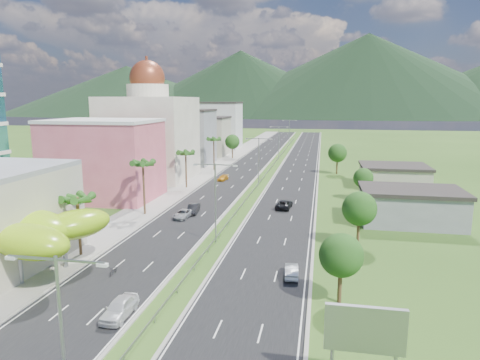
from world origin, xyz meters
The scene contains 36 objects.
ground centered at (0.00, 0.00, 0.00)m, with size 500.00×500.00×0.00m, color #2D5119.
road_left centered at (-7.50, 90.00, 0.02)m, with size 11.00×260.00×0.04m, color black.
road_right centered at (7.50, 90.00, 0.02)m, with size 11.00×260.00×0.04m, color black.
sidewalk_left centered at (-17.00, 90.00, 0.06)m, with size 7.00×260.00×0.12m, color gray.
median_guardrail centered at (0.00, 71.99, 0.62)m, with size 0.10×216.06×0.76m.
streetlight_median_a centered at (0.00, -25.00, 6.75)m, with size 6.04×0.25×11.00m.
streetlight_median_b centered at (0.00, 10.00, 6.75)m, with size 6.04×0.25×11.00m.
streetlight_median_c centered at (0.00, 50.00, 6.75)m, with size 6.04×0.25×11.00m.
streetlight_median_d centered at (0.00, 95.00, 6.75)m, with size 6.04×0.25×11.00m.
streetlight_median_e centered at (0.00, 140.00, 6.75)m, with size 6.04×0.25×11.00m.
lime_canopy centered at (-20.00, -4.00, 4.99)m, with size 18.00×15.00×7.40m.
pink_shophouse centered at (-28.00, 32.00, 7.50)m, with size 20.00×15.00×15.00m, color #C95264.
domed_building centered at (-28.00, 55.00, 11.35)m, with size 20.00×20.00×28.70m.
midrise_grey centered at (-27.00, 80.00, 8.00)m, with size 16.00×15.00×16.00m, color gray.
midrise_beige centered at (-27.00, 102.00, 6.50)m, with size 16.00×15.00×13.00m, color #A8A08A.
midrise_white centered at (-27.00, 125.00, 9.00)m, with size 16.00×15.00×18.00m, color silver.
billboard centered at (17.00, -18.00, 4.42)m, with size 5.20×0.35×6.20m.
shed_near centered at (28.00, 25.00, 2.50)m, with size 15.00×10.00×5.00m, color gray.
shed_far centered at (30.00, 55.00, 2.20)m, with size 14.00×12.00×4.40m, color #A8A08A.
palm_tree_b centered at (-15.50, 2.00, 7.06)m, with size 3.60×3.60×8.10m.
palm_tree_c centered at (-15.50, 22.00, 8.50)m, with size 3.60×3.60×9.60m.
palm_tree_d centered at (-15.50, 45.00, 7.54)m, with size 3.60×3.60×8.60m.
palm_tree_e centered at (-15.50, 70.00, 8.31)m, with size 3.60×3.60×9.40m.
leafy_tree_lfar centered at (-15.50, 95.00, 5.58)m, with size 4.90×4.90×8.05m.
leafy_tree_ra centered at (16.00, -5.00, 4.78)m, with size 4.20×4.20×6.90m.
leafy_tree_rb centered at (19.00, 12.00, 5.18)m, with size 4.55×4.55×7.47m.
leafy_tree_rc centered at (22.00, 40.00, 4.37)m, with size 3.85×3.85×6.33m.
leafy_tree_rd centered at (18.00, 70.00, 5.58)m, with size 4.90×4.90×8.05m.
mountain_ridge centered at (60.00, 450.00, 0.00)m, with size 860.00×140.00×90.00m, color black, non-canonical shape.
car_white_near_left centered at (-3.50, -11.58, 0.88)m, with size 1.99×4.94×1.68m, color silver.
car_dark_left centered at (-7.57, 24.29, 0.82)m, with size 1.66×4.76×1.57m, color black.
car_silver_mid_left centered at (-8.35, 20.95, 0.71)m, with size 2.21×4.80×1.33m, color #95979C.
car_yellow_far_left centered at (-9.48, 55.05, 0.65)m, with size 1.72×4.23×1.23m, color orange.
car_silver_right centered at (11.04, 0.27, 0.73)m, with size 1.45×4.17×1.37m, color #B7B9BF.
car_dark_far_right centered at (7.56, 30.51, 0.79)m, with size 2.50×5.42×1.51m, color black.
motorcycle centered at (-8.57, -2.84, 0.61)m, with size 0.54×1.79×1.14m, color black.
Camera 1 is at (13.82, -44.49, 19.21)m, focal length 32.00 mm.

